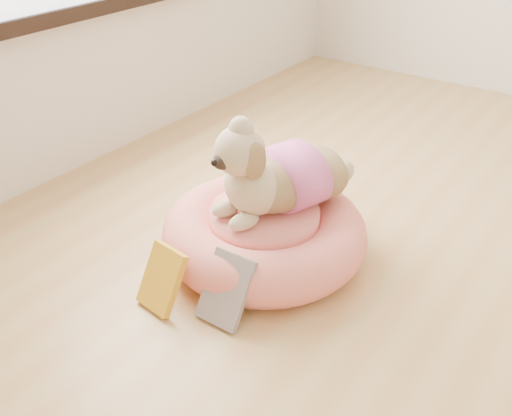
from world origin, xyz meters
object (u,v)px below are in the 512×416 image
Objects in this scene: pet_bed at (264,233)px; book_white at (226,289)px; book_yellow at (162,279)px; dog at (277,158)px.

book_white is (0.09, -0.33, 0.01)m from pet_bed.
book_yellow is 0.21m from book_white.
dog is at bearing 66.32° from pet_bed.
dog is 0.46m from book_white.
pet_bed is 0.34m from book_white.
book_yellow is at bearing -104.92° from pet_bed.
book_yellow is (-0.11, -0.40, 0.01)m from pet_bed.
pet_bed is 0.28m from dog.
pet_bed is at bearing 104.22° from book_white.
dog is at bearing 80.76° from book_yellow.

